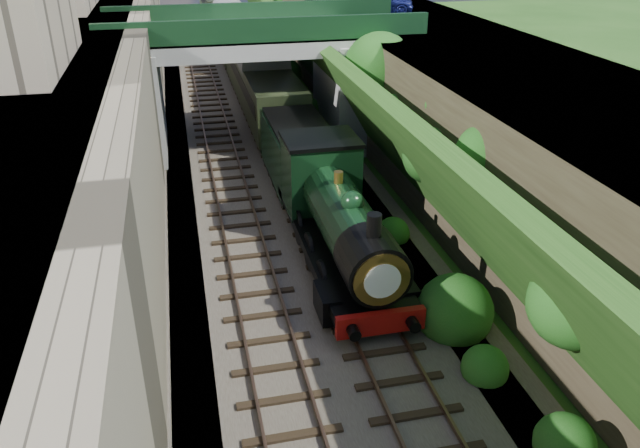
# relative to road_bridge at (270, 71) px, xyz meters

# --- Properties ---
(trackbed) EXTENTS (10.00, 90.00, 0.20)m
(trackbed) POSITION_rel_road_bridge_xyz_m (-0.94, -4.00, -3.98)
(trackbed) COLOR #473F38
(trackbed) RESTS_ON ground
(retaining_wall) EXTENTS (1.00, 90.00, 7.00)m
(retaining_wall) POSITION_rel_road_bridge_xyz_m (-6.44, -4.00, -0.58)
(retaining_wall) COLOR #756B56
(retaining_wall) RESTS_ON ground
(street_plateau_left) EXTENTS (6.00, 90.00, 7.00)m
(street_plateau_left) POSITION_rel_road_bridge_xyz_m (-9.94, -4.00, -0.58)
(street_plateau_left) COLOR #262628
(street_plateau_left) RESTS_ON ground
(street_plateau_right) EXTENTS (8.00, 90.00, 6.25)m
(street_plateau_right) POSITION_rel_road_bridge_xyz_m (8.56, -4.00, -0.95)
(street_plateau_right) COLOR #262628
(street_plateau_right) RESTS_ON ground
(embankment_slope) EXTENTS (4.52, 90.00, 6.36)m
(embankment_slope) POSITION_rel_road_bridge_xyz_m (4.00, -5.89, -1.40)
(embankment_slope) COLOR #1E4714
(embankment_slope) RESTS_ON ground
(track_left) EXTENTS (2.50, 90.00, 0.20)m
(track_left) POSITION_rel_road_bridge_xyz_m (-2.94, -4.00, -3.83)
(track_left) COLOR black
(track_left) RESTS_ON trackbed
(track_right) EXTENTS (2.50, 90.00, 0.20)m
(track_right) POSITION_rel_road_bridge_xyz_m (0.26, -4.00, -3.83)
(track_right) COLOR black
(track_right) RESTS_ON trackbed
(road_bridge) EXTENTS (16.00, 6.40, 7.25)m
(road_bridge) POSITION_rel_road_bridge_xyz_m (0.00, 0.00, 0.00)
(road_bridge) COLOR gray
(road_bridge) RESTS_ON ground
(tree) EXTENTS (3.60, 3.80, 6.60)m
(tree) POSITION_rel_road_bridge_xyz_m (4.97, -3.72, 0.57)
(tree) COLOR black
(tree) RESTS_ON ground
(car_blue) EXTENTS (4.75, 2.55, 1.53)m
(car_blue) POSITION_rel_road_bridge_xyz_m (6.96, 3.84, 2.94)
(car_blue) COLOR navy
(car_blue) RESTS_ON street_plateau_right
(locomotive) EXTENTS (3.10, 10.22, 3.83)m
(locomotive) POSITION_rel_road_bridge_xyz_m (0.26, -13.98, -2.18)
(locomotive) COLOR black
(locomotive) RESTS_ON trackbed
(tender) EXTENTS (2.70, 6.00, 3.05)m
(tender) POSITION_rel_road_bridge_xyz_m (0.26, -6.62, -2.46)
(tender) COLOR black
(tender) RESTS_ON trackbed
(coach_front) EXTENTS (2.90, 18.00, 3.70)m
(coach_front) POSITION_rel_road_bridge_xyz_m (0.26, 5.98, -2.03)
(coach_front) COLOR black
(coach_front) RESTS_ON trackbed
(coach_middle) EXTENTS (2.90, 18.00, 3.70)m
(coach_middle) POSITION_rel_road_bridge_xyz_m (0.26, 24.78, -2.03)
(coach_middle) COLOR black
(coach_middle) RESTS_ON trackbed
(coach_rear) EXTENTS (2.90, 18.00, 3.70)m
(coach_rear) POSITION_rel_road_bridge_xyz_m (0.26, 43.58, -2.03)
(coach_rear) COLOR black
(coach_rear) RESTS_ON trackbed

